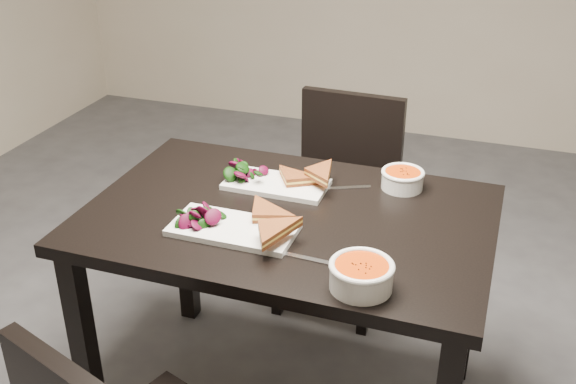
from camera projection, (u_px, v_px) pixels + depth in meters
The scene contains 12 objects.
table at pixel (288, 241), 2.08m from camera, with size 1.20×0.80×0.75m.
chair_far at pixel (342, 188), 2.77m from camera, with size 0.43×0.43×0.85m.
plate_near at pixel (233, 229), 1.94m from camera, with size 0.35×0.18×0.02m, color white.
sandwich_near at pixel (256, 219), 1.91m from camera, with size 0.18×0.13×0.06m, color #9A4C20, non-canonical shape.
salad_near at pixel (201, 213), 1.95m from camera, with size 0.11×0.10×0.05m, color black, non-canonical shape.
soup_bowl_near at pixel (361, 274), 1.68m from camera, with size 0.16×0.16×0.07m.
cutlery_near at pixel (313, 260), 1.81m from camera, with size 0.18×0.02×0.00m, color silver.
plate_far at pixel (276, 184), 2.19m from camera, with size 0.33×0.16×0.02m, color white.
sandwich_far at pixel (294, 180), 2.14m from camera, with size 0.16×0.12×0.05m, color #9A4C20, non-canonical shape.
salad_far at pixel (247, 171), 2.20m from camera, with size 0.10×0.09×0.04m, color black, non-canonical shape.
soup_bowl_far at pixel (403, 178), 2.17m from camera, with size 0.14×0.14×0.06m.
cutlery_far at pixel (343, 188), 2.18m from camera, with size 0.18×0.02×0.00m, color silver.
Camera 1 is at (0.44, -1.77, 1.74)m, focal length 42.82 mm.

